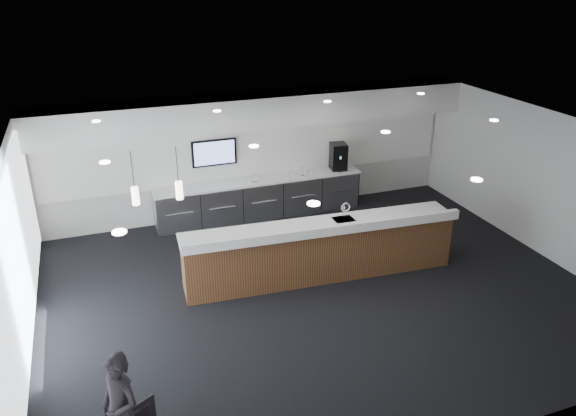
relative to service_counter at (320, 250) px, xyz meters
name	(u,v)px	position (x,y,z in m)	size (l,w,h in m)	color
ground	(319,291)	(-0.24, -0.51, -0.57)	(10.00, 10.00, 0.00)	black
ceiling	(322,137)	(-0.24, -0.51, 2.43)	(10.00, 8.00, 0.02)	#232326
back_wall	(254,153)	(-0.24, 3.49, 0.93)	(10.00, 0.02, 3.00)	silver
left_wall	(13,266)	(-5.24, -0.51, 0.93)	(0.02, 8.00, 3.00)	silver
right_wall	(543,184)	(4.76, -0.51, 0.93)	(0.02, 8.00, 3.00)	silver
soffit_bulkhead	(259,110)	(-0.24, 3.04, 2.08)	(10.00, 0.90, 0.70)	white
alcove_panel	(255,149)	(-0.24, 3.46, 1.03)	(9.80, 0.06, 1.40)	white
window_blinds_wall	(16,266)	(-5.20, -0.51, 0.93)	(0.04, 7.36, 2.55)	silver
back_credenza	(260,198)	(-0.24, 3.13, -0.10)	(5.06, 0.66, 0.95)	gray
wall_tv	(214,153)	(-1.24, 3.40, 1.08)	(1.05, 0.08, 0.62)	black
pendant_left	(174,181)	(-2.64, 0.29, 1.68)	(0.12, 0.12, 0.30)	#FFECC6
pendant_right	(132,186)	(-3.34, 0.29, 1.68)	(0.12, 0.12, 0.30)	#FFECC6
ceiling_can_lights	(322,139)	(-0.24, -0.51, 2.40)	(7.00, 5.00, 0.02)	white
service_counter	(320,250)	(0.00, 0.00, 0.00)	(5.41, 1.23, 1.49)	#51271B
coffee_machine	(338,156)	(1.82, 3.17, 0.70)	(0.44, 0.53, 0.66)	black
info_sign_left	(254,177)	(-0.40, 3.03, 0.48)	(0.15, 0.02, 0.21)	silver
info_sign_right	(303,171)	(0.82, 3.04, 0.48)	(0.16, 0.02, 0.22)	silver
lounge_guest	(121,411)	(-4.00, -3.32, 0.21)	(0.57, 0.38, 1.57)	black
cup_0	(311,173)	(1.04, 3.03, 0.42)	(0.09, 0.09, 0.09)	white
cup_1	(305,173)	(0.90, 3.03, 0.42)	(0.09, 0.09, 0.09)	white
cup_2	(300,174)	(0.76, 3.03, 0.42)	(0.09, 0.09, 0.09)	white
cup_3	(295,175)	(0.62, 3.03, 0.42)	(0.09, 0.09, 0.09)	white
cup_4	(289,175)	(0.48, 3.03, 0.42)	(0.09, 0.09, 0.09)	white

